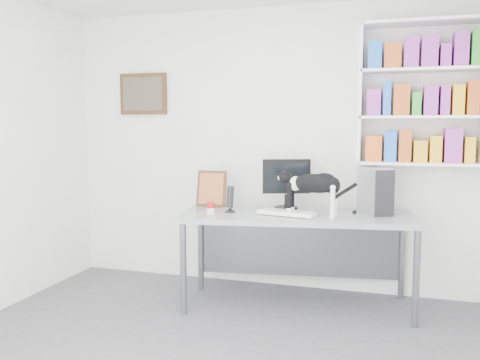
# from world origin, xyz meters

# --- Properties ---
(room) EXTENTS (4.01, 4.01, 2.70)m
(room) POSITION_xyz_m (0.00, 0.00, 1.35)
(room) COLOR #58595E
(room) RESTS_ON ground
(bookshelf) EXTENTS (1.03, 0.28, 1.24)m
(bookshelf) POSITION_xyz_m (1.40, 1.85, 1.85)
(bookshelf) COLOR white
(bookshelf) RESTS_ON room
(wall_art) EXTENTS (0.52, 0.04, 0.42)m
(wall_art) POSITION_xyz_m (-1.30, 1.97, 1.90)
(wall_art) COLOR #4C3018
(wall_art) RESTS_ON room
(desk) EXTENTS (2.07, 1.05, 0.82)m
(desk) POSITION_xyz_m (0.42, 1.45, 0.41)
(desk) COLOR gray
(desk) RESTS_ON room
(monitor) EXTENTS (0.48, 0.34, 0.46)m
(monitor) POSITION_xyz_m (0.27, 1.67, 1.05)
(monitor) COLOR black
(monitor) RESTS_ON desk
(keyboard) EXTENTS (0.52, 0.28, 0.04)m
(keyboard) POSITION_xyz_m (0.35, 1.35, 0.84)
(keyboard) COLOR white
(keyboard) RESTS_ON desk
(pc_tower) EXTENTS (0.32, 0.43, 0.40)m
(pc_tower) POSITION_xyz_m (1.05, 1.65, 1.02)
(pc_tower) COLOR #A2A2A6
(pc_tower) RESTS_ON desk
(speaker) EXTENTS (0.12, 0.12, 0.24)m
(speaker) POSITION_xyz_m (-0.16, 1.34, 0.94)
(speaker) COLOR black
(speaker) RESTS_ON desk
(leaning_print) EXTENTS (0.28, 0.12, 0.35)m
(leaning_print) POSITION_xyz_m (-0.42, 1.60, 1.00)
(leaning_print) COLOR #4C3018
(leaning_print) RESTS_ON desk
(soup_can) EXTENTS (0.08, 0.08, 0.10)m
(soup_can) POSITION_xyz_m (-0.29, 1.22, 0.87)
(soup_can) COLOR #A80E14
(soup_can) RESTS_ON desk
(cat) EXTENTS (0.62, 0.25, 0.37)m
(cat) POSITION_xyz_m (0.57, 1.36, 1.01)
(cat) COLOR black
(cat) RESTS_ON desk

